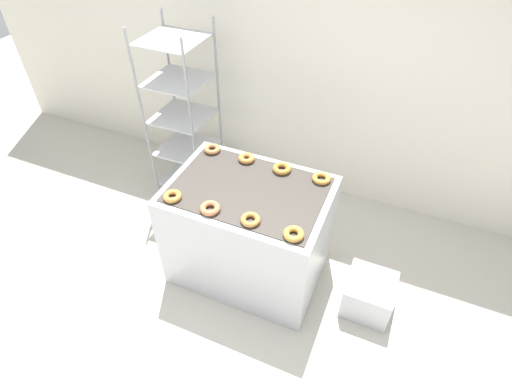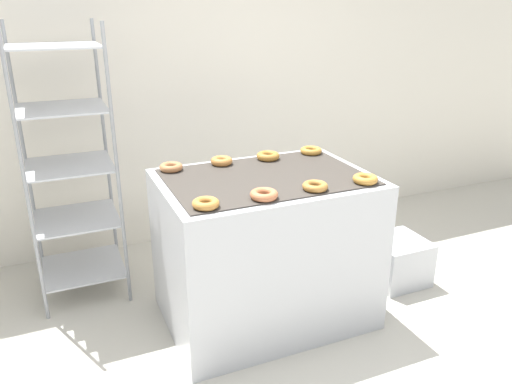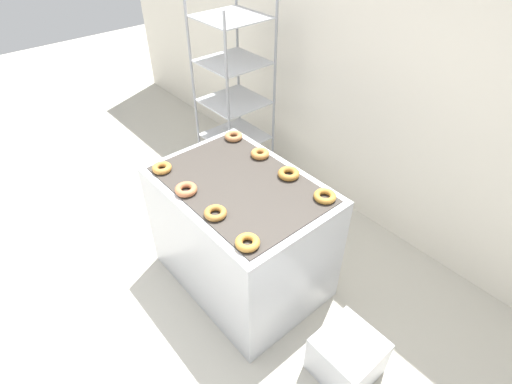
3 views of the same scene
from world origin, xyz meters
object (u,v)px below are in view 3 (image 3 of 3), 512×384
at_px(donut_near_left, 162,168).
at_px(donut_far_midright, 289,174).
at_px(donut_near_midleft, 186,189).
at_px(donut_far_midleft, 260,154).
at_px(donut_near_right, 247,242).
at_px(donut_far_right, 325,196).
at_px(baking_rack_cart, 234,101).
at_px(glaze_bin, 347,356).
at_px(donut_far_left, 234,136).
at_px(donut_near_midright, 215,213).
at_px(fryer_machine, 241,234).

relative_size(donut_near_left, donut_far_midright, 0.92).
relative_size(donut_near_midleft, donut_far_midleft, 1.08).
relative_size(donut_near_right, donut_far_midright, 0.95).
bearing_deg(donut_far_midleft, donut_far_right, -0.54).
bearing_deg(donut_far_midright, donut_far_right, 1.33).
bearing_deg(baking_rack_cart, donut_far_right, -16.62).
xyz_separation_m(glaze_bin, donut_far_midleft, (-1.25, 0.32, 0.84)).
xyz_separation_m(donut_far_left, donut_far_midright, (0.66, -0.02, 0.00)).
distance_m(glaze_bin, donut_far_left, 1.82).
distance_m(donut_near_right, donut_far_right, 0.66).
xyz_separation_m(donut_near_left, donut_far_midleft, (0.32, 0.66, 0.00)).
xyz_separation_m(donut_near_midleft, donut_near_midright, (0.32, 0.01, -0.00)).
distance_m(donut_far_left, donut_far_right, 0.99).
distance_m(donut_near_midright, donut_far_right, 0.73).
bearing_deg(donut_far_midright, donut_near_right, -63.15).
distance_m(glaze_bin, donut_near_midleft, 1.54).
xyz_separation_m(donut_near_right, donut_far_midleft, (-0.65, 0.66, 0.00)).
height_order(baking_rack_cart, glaze_bin, baking_rack_cart).
xyz_separation_m(donut_far_midleft, donut_far_right, (0.66, -0.01, -0.00)).
distance_m(donut_far_midleft, donut_far_right, 0.66).
distance_m(donut_near_midright, donut_far_midleft, 0.73).
xyz_separation_m(fryer_machine, donut_near_right, (0.49, -0.33, 0.51)).
bearing_deg(glaze_bin, donut_far_right, 152.23).
distance_m(donut_near_left, donut_near_midright, 0.64).
relative_size(glaze_bin, donut_far_right, 2.64).
height_order(donut_near_midright, donut_far_midleft, donut_far_midleft).
height_order(donut_near_midleft, donut_far_midleft, donut_far_midleft).
distance_m(donut_near_midleft, donut_far_midright, 0.72).
bearing_deg(donut_far_left, baking_rack_cart, 141.70).
bearing_deg(baking_rack_cart, donut_near_left, -62.25).
relative_size(baking_rack_cart, donut_far_right, 12.46).
xyz_separation_m(glaze_bin, donut_near_midright, (-0.93, -0.33, 0.83)).
bearing_deg(donut_far_left, donut_near_midleft, -63.18).
xyz_separation_m(donut_near_left, donut_far_midright, (0.64, 0.65, 0.00)).
xyz_separation_m(baking_rack_cart, donut_far_right, (1.57, -0.47, 0.05)).
bearing_deg(donut_near_right, fryer_machine, 145.82).
relative_size(fryer_machine, baking_rack_cart, 0.68).
height_order(donut_far_left, donut_far_midleft, donut_far_midleft).
relative_size(donut_near_left, donut_far_right, 0.94).
distance_m(donut_near_left, donut_far_midright, 0.91).
distance_m(fryer_machine, donut_near_midleft, 0.63).
bearing_deg(donut_near_midright, glaze_bin, 19.79).
relative_size(donut_near_midright, donut_far_midright, 0.94).
xyz_separation_m(glaze_bin, donut_near_left, (-1.57, -0.34, 0.83)).
height_order(fryer_machine, donut_near_left, donut_near_left).
bearing_deg(donut_far_left, donut_near_right, -34.15).
distance_m(glaze_bin, donut_near_midright, 1.29).
height_order(baking_rack_cart, donut_near_midleft, baking_rack_cart).
height_order(donut_far_midleft, donut_far_right, donut_far_midleft).
bearing_deg(glaze_bin, donut_near_midleft, -164.53).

